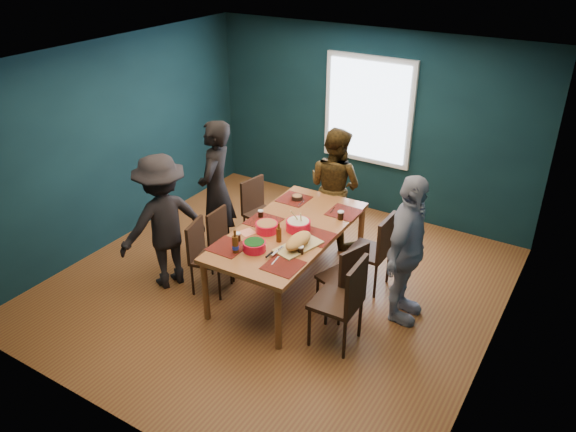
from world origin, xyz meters
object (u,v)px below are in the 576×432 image
(person_back, at_px, (335,186))
(person_near_left, at_px, (163,222))
(chair_right_far, at_px, (376,247))
(dining_table, at_px, (289,235))
(chair_left_far, at_px, (258,206))
(chair_left_near, at_px, (204,251))
(bowl_herbs, at_px, (254,246))
(bowl_dumpling, at_px, (298,225))
(person_far_left, at_px, (216,190))
(person_right, at_px, (407,250))
(chair_left_mid, at_px, (224,237))
(chair_right_mid, at_px, (347,275))
(chair_right_near, at_px, (345,297))
(bowl_salad, at_px, (267,227))
(cutting_board, at_px, (298,242))

(person_back, xyz_separation_m, person_near_left, (-1.23, -1.98, 0.02))
(person_back, bearing_deg, chair_right_far, 152.10)
(dining_table, relative_size, chair_left_far, 2.39)
(chair_left_near, bearing_deg, bowl_herbs, -18.71)
(chair_left_far, bearing_deg, bowl_dumpling, -23.40)
(dining_table, relative_size, bowl_dumpling, 7.63)
(person_far_left, bearing_deg, person_near_left, -25.44)
(person_right, bearing_deg, person_near_left, 105.06)
(chair_left_mid, distance_m, person_back, 1.66)
(chair_left_far, xyz_separation_m, person_near_left, (-0.37, -1.41, 0.30))
(chair_right_mid, bearing_deg, chair_left_far, 172.97)
(chair_left_mid, relative_size, bowl_dumpling, 2.93)
(chair_right_mid, relative_size, chair_right_near, 0.90)
(chair_left_far, relative_size, bowl_herbs, 3.64)
(dining_table, relative_size, bowl_herbs, 8.70)
(chair_left_mid, xyz_separation_m, bowl_salad, (0.71, -0.08, 0.39))
(chair_right_mid, distance_m, bowl_salad, 1.05)
(person_near_left, bearing_deg, chair_right_mid, 127.42)
(chair_right_mid, distance_m, chair_right_near, 0.50)
(chair_right_mid, bearing_deg, person_right, 49.06)
(chair_left_far, distance_m, bowl_herbs, 1.64)
(chair_right_mid, bearing_deg, bowl_salad, -157.52)
(chair_right_far, height_order, person_far_left, person_far_left)
(chair_right_far, bearing_deg, bowl_herbs, -129.01)
(chair_left_near, distance_m, cutting_board, 1.23)
(chair_right_mid, xyz_separation_m, bowl_salad, (-1.00, -0.06, 0.34))
(chair_left_near, xyz_separation_m, chair_right_near, (1.86, -0.05, 0.08))
(person_far_left, relative_size, bowl_salad, 7.04)
(chair_left_mid, bearing_deg, bowl_dumpling, 6.65)
(bowl_dumpling, bearing_deg, chair_right_mid, -12.79)
(chair_left_mid, xyz_separation_m, bowl_dumpling, (0.99, 0.14, 0.39))
(chair_right_far, height_order, person_right, person_right)
(dining_table, distance_m, person_back, 1.32)
(chair_right_far, relative_size, person_right, 0.57)
(person_near_left, relative_size, bowl_salad, 6.39)
(person_far_left, xyz_separation_m, person_right, (2.57, -0.03, -0.06))
(person_right, xyz_separation_m, person_near_left, (-2.67, -0.84, -0.02))
(dining_table, relative_size, bowl_salad, 8.32)
(chair_left_mid, height_order, chair_right_far, chair_right_far)
(chair_right_near, distance_m, bowl_salad, 1.30)
(person_far_left, height_order, person_near_left, person_far_left)
(chair_left_far, xyz_separation_m, person_far_left, (-0.26, -0.53, 0.39))
(chair_left_near, height_order, bowl_dumpling, bowl_dumpling)
(person_far_left, bearing_deg, chair_right_mid, 61.95)
(chair_right_near, bearing_deg, person_near_left, -179.86)
(chair_right_near, relative_size, person_far_left, 0.56)
(bowl_dumpling, bearing_deg, person_near_left, -153.89)
(person_near_left, bearing_deg, person_far_left, -163.52)
(dining_table, distance_m, bowl_dumpling, 0.17)
(chair_right_near, distance_m, person_far_left, 2.39)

